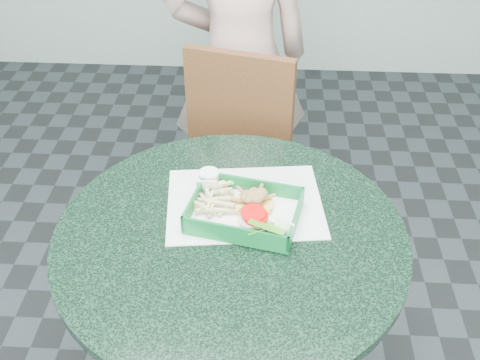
# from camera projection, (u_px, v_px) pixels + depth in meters

# --- Properties ---
(cafe_table) EXTENTS (0.95, 0.95, 0.75)m
(cafe_table) POSITION_uv_depth(u_px,v_px,m) (231.00, 280.00, 1.62)
(cafe_table) COLOR black
(cafe_table) RESTS_ON floor
(dining_chair) EXTENTS (0.42, 0.42, 0.93)m
(dining_chair) POSITION_uv_depth(u_px,v_px,m) (238.00, 160.00, 2.16)
(dining_chair) COLOR #361F0E
(dining_chair) RESTS_ON floor
(diner_person) EXTENTS (0.68, 0.52, 1.68)m
(diner_person) POSITION_uv_depth(u_px,v_px,m) (240.00, 50.00, 2.23)
(diner_person) COLOR #C49E93
(diner_person) RESTS_ON floor
(placemat) EXTENTS (0.47, 0.37, 0.00)m
(placemat) POSITION_uv_depth(u_px,v_px,m) (245.00, 208.00, 1.61)
(placemat) COLOR white
(placemat) RESTS_ON cafe_table
(food_basket) EXTENTS (0.29, 0.21, 0.06)m
(food_basket) POSITION_uv_depth(u_px,v_px,m) (244.00, 219.00, 1.54)
(food_basket) COLOR #0A652B
(food_basket) RESTS_ON placemat
(crab_sandwich) EXTENTS (0.11, 0.11, 0.07)m
(crab_sandwich) POSITION_uv_depth(u_px,v_px,m) (251.00, 203.00, 1.55)
(crab_sandwich) COLOR #F2B14C
(crab_sandwich) RESTS_ON food_basket
(fries_pile) EXTENTS (0.12, 0.13, 0.04)m
(fries_pile) POSITION_uv_depth(u_px,v_px,m) (212.00, 206.00, 1.56)
(fries_pile) COLOR #CFBF80
(fries_pile) RESTS_ON food_basket
(sauce_ramekin) EXTENTS (0.06, 0.06, 0.03)m
(sauce_ramekin) POSITION_uv_depth(u_px,v_px,m) (200.00, 186.00, 1.61)
(sauce_ramekin) COLOR silver
(sauce_ramekin) RESTS_ON food_basket
(garnish_cup) EXTENTS (0.12, 0.12, 0.05)m
(garnish_cup) POSITION_uv_depth(u_px,v_px,m) (261.00, 225.00, 1.49)
(garnish_cup) COLOR silver
(garnish_cup) RESTS_ON food_basket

